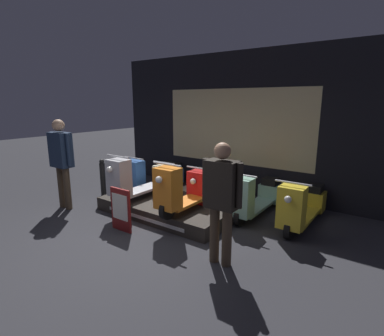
% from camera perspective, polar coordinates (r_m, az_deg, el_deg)
% --- Properties ---
extents(ground_plane, '(30.00, 30.00, 0.00)m').
position_cam_1_polar(ground_plane, '(4.87, -10.61, -13.48)').
color(ground_plane, '#2D2D33').
extents(shop_wall_back, '(6.61, 0.09, 3.20)m').
position_cam_1_polar(shop_wall_back, '(6.98, 8.35, 8.19)').
color(shop_wall_back, black).
rests_on(shop_wall_back, ground_plane).
extents(display_platform, '(2.58, 1.35, 0.25)m').
position_cam_1_polar(display_platform, '(5.85, -4.54, -7.40)').
color(display_platform, '#2D2823').
rests_on(display_platform, ground_plane).
extents(scooter_display_left, '(0.56, 1.81, 0.92)m').
position_cam_1_polar(scooter_display_left, '(6.04, -9.15, -2.07)').
color(scooter_display_left, black).
rests_on(scooter_display_left, display_platform).
extents(scooter_display_right, '(0.56, 1.81, 0.92)m').
position_cam_1_polar(scooter_display_right, '(5.31, -0.22, -3.96)').
color(scooter_display_right, black).
rests_on(scooter_display_right, display_platform).
extents(scooter_backrow_0, '(0.56, 1.81, 0.92)m').
position_cam_1_polar(scooter_backrow_0, '(7.20, -7.17, -1.66)').
color(scooter_backrow_0, black).
rests_on(scooter_backrow_0, ground_plane).
extents(scooter_backrow_1, '(0.56, 1.81, 0.92)m').
position_cam_1_polar(scooter_backrow_1, '(6.66, -1.69, -2.75)').
color(scooter_backrow_1, black).
rests_on(scooter_backrow_1, ground_plane).
extents(scooter_backrow_2, '(0.56, 1.81, 0.92)m').
position_cam_1_polar(scooter_backrow_2, '(6.19, 4.70, -3.99)').
color(scooter_backrow_2, black).
rests_on(scooter_backrow_2, ground_plane).
extents(scooter_backrow_3, '(0.56, 1.81, 0.92)m').
position_cam_1_polar(scooter_backrow_3, '(5.81, 12.05, -5.35)').
color(scooter_backrow_3, black).
rests_on(scooter_backrow_3, ground_plane).
extents(scooter_backrow_4, '(0.56, 1.81, 0.92)m').
position_cam_1_polar(scooter_backrow_4, '(5.55, 20.29, -6.76)').
color(scooter_backrow_4, black).
rests_on(scooter_backrow_4, ground_plane).
extents(person_left_browsing, '(0.62, 0.26, 1.78)m').
position_cam_1_polar(person_left_browsing, '(6.40, -23.64, 2.11)').
color(person_left_browsing, '#473828').
rests_on(person_left_browsing, ground_plane).
extents(person_right_browsing, '(0.58, 0.23, 1.63)m').
position_cam_1_polar(person_right_browsing, '(3.85, 5.64, -5.13)').
color(person_right_browsing, '#473828').
rests_on(person_right_browsing, ground_plane).
extents(price_sign_board, '(0.44, 0.04, 0.73)m').
position_cam_1_polar(price_sign_board, '(5.13, -13.41, -7.72)').
color(price_sign_board, maroon).
rests_on(price_sign_board, ground_plane).
extents(street_bollard, '(0.11, 0.11, 0.91)m').
position_cam_1_polar(street_bollard, '(6.75, -16.61, -2.22)').
color(street_bollard, black).
rests_on(street_bollard, ground_plane).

